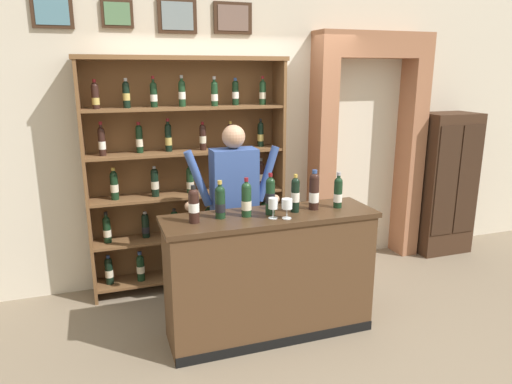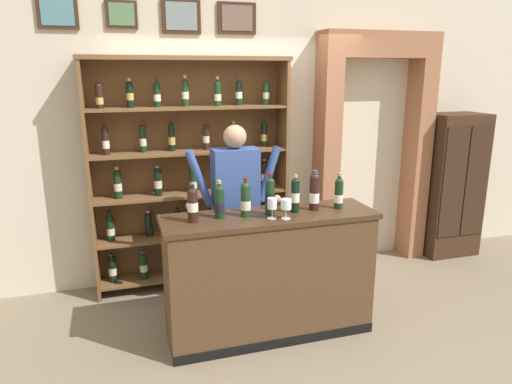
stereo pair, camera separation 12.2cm
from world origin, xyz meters
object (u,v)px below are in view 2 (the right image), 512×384
(tasting_counter, at_px, (269,275))
(tasting_bottle_bianco, at_px, (270,195))
(tasting_bottle_riserva, at_px, (246,199))
(tasting_bottle_super_tuscan, at_px, (339,193))
(wine_shelf, at_px, (191,172))
(side_cabinet, at_px, (450,185))
(tasting_bottle_prosecco, at_px, (314,191))
(wine_glass_center, at_px, (272,205))
(tasting_bottle_vin_santo, at_px, (219,201))
(shopkeeper, at_px, (236,199))
(wine_glass_right, at_px, (286,205))
(tasting_bottle_brunello, at_px, (295,194))
(tasting_bottle_chianti, at_px, (193,204))

(tasting_counter, xyz_separation_m, tasting_bottle_bianco, (-0.00, -0.00, 0.68))
(tasting_bottle_riserva, distance_m, tasting_bottle_super_tuscan, 0.79)
(wine_shelf, bearing_deg, side_cabinet, -1.11)
(tasting_bottle_prosecco, relative_size, wine_glass_center, 2.04)
(wine_shelf, distance_m, tasting_bottle_super_tuscan, 1.56)
(wine_shelf, bearing_deg, tasting_bottle_vin_santo, -88.17)
(tasting_bottle_riserva, xyz_separation_m, wine_glass_center, (0.18, -0.12, -0.03))
(shopkeeper, relative_size, wine_glass_center, 10.52)
(wine_shelf, relative_size, wine_glass_right, 14.48)
(tasting_bottle_prosecco, bearing_deg, tasting_bottle_super_tuscan, -4.32)
(shopkeeper, xyz_separation_m, tasting_bottle_vin_santo, (-0.25, -0.46, 0.12))
(side_cabinet, distance_m, tasting_bottle_vin_santo, 3.24)
(shopkeeper, xyz_separation_m, wine_glass_center, (0.14, -0.60, 0.10))
(wine_shelf, height_order, tasting_bottle_vin_santo, wine_shelf)
(wine_shelf, height_order, wine_glass_center, wine_shelf)
(tasting_counter, xyz_separation_m, tasting_bottle_super_tuscan, (0.60, 0.00, 0.66))
(tasting_bottle_riserva, xyz_separation_m, tasting_bottle_bianco, (0.19, -0.02, 0.02))
(tasting_counter, relative_size, wine_glass_right, 10.95)
(side_cabinet, xyz_separation_m, tasting_bottle_vin_santo, (-3.04, -1.08, 0.34))
(wine_glass_center, bearing_deg, tasting_bottle_vin_santo, 160.09)
(tasting_counter, xyz_separation_m, tasting_bottle_vin_santo, (-0.40, 0.04, 0.65))
(tasting_bottle_prosecco, bearing_deg, wine_glass_right, -152.25)
(tasting_counter, xyz_separation_m, tasting_bottle_riserva, (-0.19, 0.01, 0.66))
(tasting_bottle_brunello, bearing_deg, tasting_bottle_super_tuscan, 0.30)
(side_cabinet, bearing_deg, tasting_counter, -157.08)
(tasting_bottle_vin_santo, relative_size, wine_glass_center, 1.84)
(tasting_bottle_bianco, bearing_deg, tasting_bottle_vin_santo, 174.34)
(tasting_bottle_super_tuscan, height_order, wine_glass_right, tasting_bottle_super_tuscan)
(wine_shelf, xyz_separation_m, tasting_counter, (0.44, -1.17, -0.66))
(wine_shelf, distance_m, tasting_bottle_chianti, 1.19)
(tasting_counter, distance_m, tasting_bottle_prosecco, 0.78)
(wine_shelf, distance_m, tasting_counter, 1.41)
(wine_glass_right, bearing_deg, shopkeeper, 109.97)
(tasting_bottle_vin_santo, xyz_separation_m, wine_glass_center, (0.38, -0.14, -0.02))
(tasting_bottle_brunello, bearing_deg, wine_glass_right, -132.57)
(shopkeeper, height_order, tasting_bottle_super_tuscan, shopkeeper)
(tasting_bottle_chianti, bearing_deg, shopkeeper, 47.60)
(tasting_bottle_riserva, bearing_deg, wine_shelf, 101.70)
(tasting_bottle_bianco, distance_m, tasting_bottle_super_tuscan, 0.60)
(side_cabinet, bearing_deg, tasting_bottle_chianti, -160.97)
(wine_glass_right, bearing_deg, tasting_bottle_chianti, 168.92)
(tasting_counter, distance_m, tasting_bottle_vin_santo, 0.77)
(tasting_bottle_brunello, bearing_deg, wine_glass_center, -156.06)
(tasting_bottle_chianti, bearing_deg, tasting_bottle_prosecco, 1.43)
(tasting_bottle_riserva, bearing_deg, tasting_bottle_vin_santo, 173.47)
(wine_glass_center, bearing_deg, tasting_bottle_chianti, 171.00)
(tasting_bottle_super_tuscan, bearing_deg, tasting_bottle_riserva, 179.17)
(tasting_bottle_riserva, bearing_deg, tasting_bottle_chianti, -177.19)
(tasting_bottle_bianco, bearing_deg, tasting_counter, 27.58)
(wine_shelf, bearing_deg, tasting_counter, -69.68)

